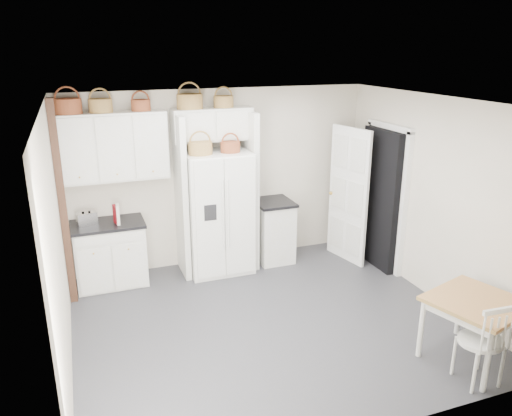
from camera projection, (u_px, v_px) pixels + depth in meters
name	position (u px, v px, depth m)	size (l,w,h in m)	color
floor	(269.00, 321.00, 6.03)	(4.50, 4.50, 0.00)	#35353F
ceiling	(271.00, 103.00, 5.22)	(4.50, 4.50, 0.00)	white
wall_back	(220.00, 178.00, 7.41)	(4.50, 4.50, 0.00)	beige
wall_left	(57.00, 246.00, 4.89)	(4.00, 4.00, 0.00)	beige
wall_right	(434.00, 199.00, 6.36)	(4.00, 4.00, 0.00)	beige
refrigerator	(218.00, 212.00, 7.18)	(0.91, 0.74, 1.77)	white
base_cab_left	(110.00, 255.00, 6.86)	(0.93, 0.58, 0.86)	silver
base_cab_right	(273.00, 232.00, 7.64)	(0.52, 0.62, 0.91)	silver
dining_table	(472.00, 330.00, 5.18)	(0.85, 0.85, 0.71)	olive
windsor_chair	(481.00, 341.00, 4.82)	(0.44, 0.40, 0.91)	silver
counter_left	(107.00, 224.00, 6.72)	(0.97, 0.62, 0.04)	black
counter_right	(273.00, 202.00, 7.50)	(0.56, 0.66, 0.04)	black
toaster	(87.00, 219.00, 6.60)	(0.25, 0.15, 0.18)	silver
cookbook_red	(116.00, 215.00, 6.64)	(0.04, 0.17, 0.25)	maroon
cookbook_cream	(118.00, 214.00, 6.65)	(0.04, 0.18, 0.27)	beige
basket_upper_a	(68.00, 106.00, 6.24)	(0.34, 0.34, 0.19)	brown
basket_upper_b	(101.00, 106.00, 6.37)	(0.30, 0.30, 0.18)	olive
basket_upper_c	(141.00, 105.00, 6.55)	(0.25, 0.25, 0.15)	brown
basket_bridge_a	(190.00, 101.00, 6.75)	(0.35, 0.35, 0.20)	olive
basket_bridge_b	(224.00, 102.00, 6.91)	(0.28, 0.28, 0.16)	olive
basket_fridge_a	(200.00, 148.00, 6.71)	(0.33, 0.33, 0.17)	olive
basket_fridge_b	(230.00, 147.00, 6.85)	(0.27, 0.27, 0.15)	brown
upper_cabinet	(114.00, 147.00, 6.58)	(1.40, 0.34, 0.90)	silver
bridge_cabinet	(212.00, 124.00, 6.95)	(1.12, 0.34, 0.45)	silver
fridge_panel_left	(181.00, 197.00, 6.97)	(0.08, 0.60, 2.30)	silver
fridge_panel_right	(250.00, 190.00, 7.31)	(0.08, 0.60, 2.30)	silver
trim_post	(63.00, 206.00, 6.11)	(0.09, 0.09, 2.60)	black
doorway_void	(381.00, 199.00, 7.31)	(0.18, 0.85, 2.05)	black
door_slab	(348.00, 195.00, 7.49)	(0.80, 0.04, 2.05)	white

